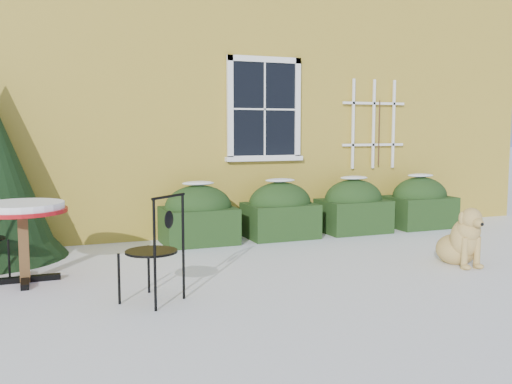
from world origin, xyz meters
name	(u,v)px	position (x,y,z in m)	size (l,w,h in m)	color
ground	(290,285)	(0.00, 0.00, 0.00)	(80.00, 80.00, 0.00)	white
house	(155,57)	(0.00, 7.00, 3.22)	(12.40, 8.40, 6.40)	gold
hedge_row	(318,209)	(1.65, 2.55, 0.40)	(4.95, 0.80, 0.91)	black
bistro_table	(22,216)	(-2.65, 1.15, 0.73)	(0.94, 0.94, 0.87)	black
patio_chair_near	(155,249)	(-1.46, -0.09, 0.52)	(0.65, 0.65, 1.05)	black
dog	(462,241)	(2.33, 0.05, 0.30)	(0.53, 0.82, 0.75)	tan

